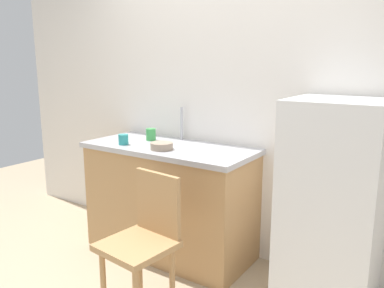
{
  "coord_description": "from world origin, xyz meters",
  "views": [
    {
      "loc": [
        1.52,
        -1.75,
        1.56
      ],
      "look_at": [
        -0.06,
        0.6,
        0.96
      ],
      "focal_mm": 36.1,
      "sensor_mm": 36.0,
      "label": 1
    }
  ],
  "objects_px": {
    "terracotta_bowl": "(162,146)",
    "chair": "(144,238)",
    "cup_teal": "(123,139)",
    "cup_green": "(151,134)",
    "refrigerator": "(332,205)"
  },
  "relations": [
    {
      "from": "refrigerator",
      "to": "terracotta_bowl",
      "type": "relative_size",
      "value": 7.81
    },
    {
      "from": "terracotta_bowl",
      "to": "refrigerator",
      "type": "bearing_deg",
      "value": 7.19
    },
    {
      "from": "refrigerator",
      "to": "cup_green",
      "type": "distance_m",
      "value": 1.57
    },
    {
      "from": "terracotta_bowl",
      "to": "chair",
      "type": "bearing_deg",
      "value": -61.83
    },
    {
      "from": "refrigerator",
      "to": "cup_green",
      "type": "xyz_separation_m",
      "value": [
        -1.54,
        0.07,
        0.29
      ]
    },
    {
      "from": "cup_teal",
      "to": "cup_green",
      "type": "bearing_deg",
      "value": 74.09
    },
    {
      "from": "refrigerator",
      "to": "cup_green",
      "type": "bearing_deg",
      "value": 177.3
    },
    {
      "from": "cup_teal",
      "to": "chair",
      "type": "bearing_deg",
      "value": -39.16
    },
    {
      "from": "terracotta_bowl",
      "to": "cup_teal",
      "type": "xyz_separation_m",
      "value": [
        -0.37,
        -0.03,
        0.01
      ]
    },
    {
      "from": "terracotta_bowl",
      "to": "cup_green",
      "type": "bearing_deg",
      "value": 142.29
    },
    {
      "from": "chair",
      "to": "terracotta_bowl",
      "type": "xyz_separation_m",
      "value": [
        -0.31,
        0.59,
        0.44
      ]
    },
    {
      "from": "refrigerator",
      "to": "chair",
      "type": "xyz_separation_m",
      "value": [
        -0.93,
        -0.74,
        -0.17
      ]
    },
    {
      "from": "chair",
      "to": "cup_teal",
      "type": "bearing_deg",
      "value": 146.98
    },
    {
      "from": "cup_teal",
      "to": "refrigerator",
      "type": "bearing_deg",
      "value": 6.57
    },
    {
      "from": "cup_teal",
      "to": "cup_green",
      "type": "xyz_separation_m",
      "value": [
        0.07,
        0.26,
        0.01
      ]
    }
  ]
}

